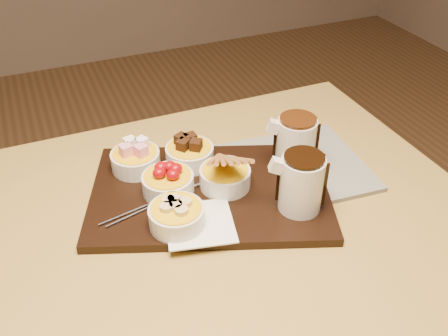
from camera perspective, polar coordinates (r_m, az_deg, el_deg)
name	(u,v)px	position (r m, az deg, el deg)	size (l,w,h in m)	color
dining_table	(169,270)	(0.99, -6.32, -11.46)	(1.20, 0.80, 0.75)	#A4853D
serving_board	(210,192)	(0.98, -1.62, -2.81)	(0.46, 0.30, 0.02)	black
napkin	(200,223)	(0.90, -2.80, -6.34)	(0.12, 0.12, 0.00)	white
bowl_marshmallows	(136,160)	(1.03, -10.05, 0.86)	(0.10, 0.10, 0.04)	silver
bowl_cake	(190,155)	(1.04, -3.94, 1.49)	(0.10, 0.10, 0.04)	silver
bowl_strawberries	(168,184)	(0.96, -6.41, -1.80)	(0.10, 0.10, 0.04)	silver
bowl_biscotti	(225,178)	(0.97, 0.11, -1.11)	(0.10, 0.10, 0.04)	silver
bowl_bananas	(177,217)	(0.89, -5.43, -5.56)	(0.10, 0.10, 0.04)	silver
pitcher_dark_chocolate	(301,184)	(0.91, 8.83, -1.81)	(0.08, 0.08, 0.11)	silver
pitcher_milk_chocolate	(296,144)	(1.01, 8.19, 2.74)	(0.08, 0.08, 0.11)	silver
fondue_skewers	(163,198)	(0.95, -7.02, -3.47)	(0.26, 0.03, 0.01)	silver
newspaper	(288,169)	(1.06, 7.29, -0.08)	(0.32, 0.26, 0.01)	beige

